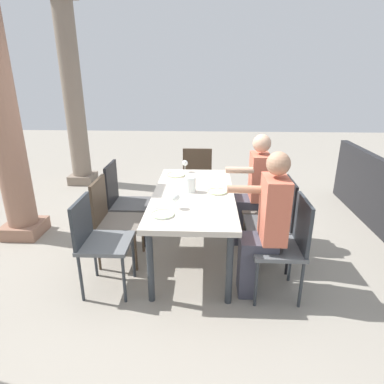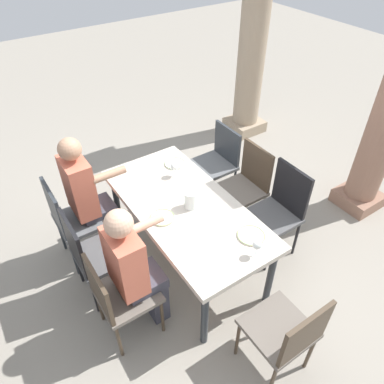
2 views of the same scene
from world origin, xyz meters
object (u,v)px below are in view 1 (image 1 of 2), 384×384
object	(u,v)px
chair_west_south	(287,241)
plate_0	(163,214)
chair_east_north	(122,198)
stone_column_far	(73,97)
water_pitcher	(191,185)
dining_table	(193,199)
chair_mid_north	(112,216)
diner_woman_green	(265,223)
chair_mid_south	(276,218)
wine_glass_0	(176,197)
wine_glass_2	(185,163)
diner_man_white	(253,187)
chair_west_north	(97,238)
chair_east_south	(267,203)
plate_1	(217,192)
stone_column_centre	(4,124)
plate_2	(176,175)
chair_head_east	(197,175)

from	to	relation	value
chair_west_south	plate_0	distance (m)	1.11
chair_east_north	stone_column_far	distance (m)	2.65
chair_west_south	water_pitcher	xyz separation A→B (m)	(0.67, 0.87, 0.27)
dining_table	stone_column_far	size ratio (longest dim) A/B	0.56
chair_mid_north	diner_woman_green	world-z (taller)	diner_woman_green
chair_mid_south	wine_glass_0	world-z (taller)	chair_mid_south
chair_mid_north	chair_east_north	bearing A→B (deg)	0.34
wine_glass_2	water_pitcher	size ratio (longest dim) A/B	0.94
chair_west_south	stone_column_far	size ratio (longest dim) A/B	0.30
diner_woman_green	diner_man_white	bearing A→B (deg)	-1.18
chair_west_north	chair_east_south	size ratio (longest dim) A/B	1.05
plate_1	wine_glass_0	bearing A→B (deg)	137.93
stone_column_centre	plate_2	xyz separation A→B (m)	(0.20, -1.89, -0.63)
chair_west_south	plate_2	xyz separation A→B (m)	(1.23, 1.08, 0.21)
chair_west_north	stone_column_far	size ratio (longest dim) A/B	0.29
chair_west_south	chair_mid_south	size ratio (longest dim) A/B	0.99
chair_mid_south	stone_column_centre	world-z (taller)	stone_column_centre
chair_mid_north	plate_2	world-z (taller)	chair_mid_north
dining_table	diner_woman_green	xyz separation A→B (m)	(-0.63, -0.64, 0.04)
wine_glass_0	water_pitcher	xyz separation A→B (m)	(0.45, -0.12, -0.04)
dining_table	chair_mid_north	bearing A→B (deg)	99.56
chair_east_south	stone_column_centre	xyz separation A→B (m)	(0.06, 2.96, 0.87)
chair_mid_north	stone_column_far	world-z (taller)	stone_column_far
chair_west_south	chair_mid_north	size ratio (longest dim) A/B	1.02
chair_west_north	water_pitcher	size ratio (longest dim) A/B	5.55
plate_0	plate_2	world-z (taller)	same
wine_glass_0	stone_column_centre	bearing A→B (deg)	67.82
chair_east_north	diner_woman_green	distance (m)	1.78
dining_table	plate_2	world-z (taller)	plate_2
dining_table	stone_column_far	bearing A→B (deg)	41.10
stone_column_far	plate_1	world-z (taller)	stone_column_far
chair_head_east	dining_table	bearing A→B (deg)	180.00
chair_east_north	water_pitcher	world-z (taller)	chair_east_north
diner_woman_green	plate_1	bearing A→B (deg)	31.13
chair_head_east	wine_glass_0	bearing A→B (deg)	175.04
chair_east_south	stone_column_far	size ratio (longest dim) A/B	0.28
chair_west_north	stone_column_far	bearing A→B (deg)	22.84
diner_man_white	stone_column_far	xyz separation A→B (m)	(2.11, 2.79, 0.82)
stone_column_far	chair_mid_south	bearing A→B (deg)	-130.97
chair_mid_south	diner_man_white	bearing A→B (deg)	20.97
plate_0	water_pitcher	bearing A→B (deg)	-19.52
chair_head_east	stone_column_far	xyz separation A→B (m)	(1.16, 2.13, 0.99)
diner_man_white	plate_1	bearing A→B (deg)	126.38
stone_column_far	plate_2	xyz separation A→B (m)	(-1.84, -1.89, -0.77)
plate_0	stone_column_centre	bearing A→B (deg)	62.73
chair_west_north	chair_mid_south	size ratio (longest dim) A/B	0.95
water_pitcher	chair_east_south	bearing A→B (deg)	-71.22
wine_glass_0	plate_1	xyz separation A→B (m)	(0.44, -0.40, -0.10)
diner_man_white	wine_glass_2	bearing A→B (deg)	61.73
plate_1	chair_head_east	bearing A→B (deg)	11.16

